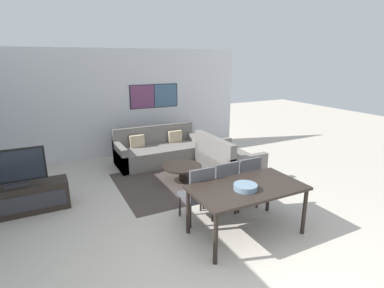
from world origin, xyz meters
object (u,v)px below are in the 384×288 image
Objects in this scene: television at (14,168)px; coffee_table at (182,169)px; sofa_main at (159,151)px; sofa_side at (226,161)px; dining_table at (247,191)px; dining_chair_centre at (222,186)px; fruit_bowl at (245,187)px; dining_chair_left at (198,192)px; dining_chair_right at (245,180)px; tv_console at (20,199)px.

television is 3.10m from coffee_table.
sofa_main is 1.41× the size of sofa_side.
dining_chair_centre reaches higher than dining_table.
dining_chair_centre is at bearing 82.80° from fruit_bowl.
sofa_main is at bearing 25.23° from television.
dining_chair_left is 1.00× the size of dining_chair_centre.
sofa_main is at bearing 90.01° from dining_table.
television reaches higher than fruit_bowl.
fruit_bowl is at bearing -127.12° from dining_chair_right.
dining_chair_left is (-0.47, 0.62, -0.18)m from dining_table.
television is 0.44× the size of sofa_main.
fruit_bowl is (2.96, -2.30, -0.00)m from television.
dining_table is (0.00, -2.24, 0.43)m from coffee_table.
sofa_side is (4.16, 0.02, -0.54)m from television.
dining_chair_centre and dining_chair_right have the same top height.
sofa_main reaches higher than coffee_table.
tv_console is at bearing -179.75° from coffee_table.
coffee_table is 0.50× the size of dining_table.
dining_table reaches higher than coffee_table.
sofa_main is 1.43m from coffee_table.
dining_chair_right is (-0.63, -1.57, 0.24)m from sofa_side.
dining_chair_right is at bearing -23.79° from television.
dining_chair_left is at bearing 127.22° from dining_table.
dining_table is at bearing -36.15° from tv_console.
tv_console is 0.56m from television.
dining_chair_left is (-0.47, -1.62, 0.25)m from coffee_table.
dining_table is at bearing -89.99° from coffee_table.
dining_table is 1.74× the size of dining_chair_centre.
dining_chair_right is at bearing -73.17° from coffee_table.
coffee_table is at bearing 106.83° from dining_chair_right.
sofa_main is 3.09m from dining_chair_left.
television is 3.44m from dining_chair_centre.
tv_console is 4.59× the size of fruit_bowl.
dining_chair_right is at bearing 158.12° from sofa_side.
television is 1.00× the size of dining_chair_right.
dining_table is at bearing -52.78° from dining_chair_left.
television is 4.19m from sofa_side.
sofa_side is 4.53× the size of fruit_bowl.
dining_chair_centre is (0.47, 0.04, 0.00)m from dining_chair_left.
sofa_side is 2.54m from dining_table.
sofa_side is at bearing 63.82° from dining_table.
dining_chair_centre reaches higher than sofa_side.
dining_chair_left is at bearing -98.83° from sofa_main.
dining_chair_centre reaches higher than sofa_main.
television is (0.00, 0.00, 0.56)m from tv_console.
dining_chair_centre is (-1.10, -1.58, 0.24)m from sofa_side.
fruit_bowl is at bearing -37.88° from television.
dining_chair_right reaches higher than coffee_table.
sofa_side is 1.10m from coffee_table.
fruit_bowl is (-0.09, -0.73, 0.30)m from dining_chair_centre.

